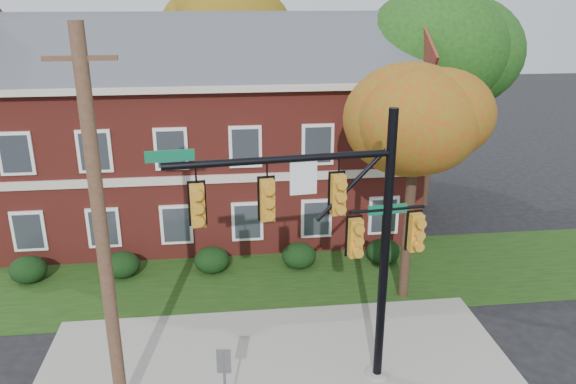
{
  "coord_description": "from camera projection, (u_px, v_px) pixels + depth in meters",
  "views": [
    {
      "loc": [
        -1.31,
        -13.59,
        10.57
      ],
      "look_at": [
        0.62,
        3.0,
        4.61
      ],
      "focal_mm": 35.0,
      "sensor_mm": 36.0,
      "label": 1
    }
  ],
  "objects": [
    {
      "name": "tree_near_right",
      "position": [
        424.0,
        118.0,
        18.35
      ],
      "size": [
        4.5,
        4.25,
        8.58
      ],
      "color": "black",
      "rests_on": "ground"
    },
    {
      "name": "tree_far_rear",
      "position": [
        232.0,
        24.0,
        31.88
      ],
      "size": [
        6.84,
        6.46,
        11.52
      ],
      "color": "black",
      "rests_on": "ground"
    },
    {
      "name": "hedge_center",
      "position": [
        212.0,
        260.0,
        22.28
      ],
      "size": [
        1.4,
        1.26,
        1.05
      ],
      "primitive_type": "ellipsoid",
      "color": "black",
      "rests_on": "ground"
    },
    {
      "name": "sidewalk",
      "position": [
        275.0,
        353.0,
        17.33
      ],
      "size": [
        14.0,
        5.0,
        0.08
      ],
      "primitive_type": "cube",
      "color": "gray",
      "rests_on": "ground"
    },
    {
      "name": "hedge_far_left",
      "position": [
        28.0,
        270.0,
        21.52
      ],
      "size": [
        1.4,
        1.26,
        1.05
      ],
      "primitive_type": "ellipsoid",
      "color": "black",
      "rests_on": "ground"
    },
    {
      "name": "traffic_signal",
      "position": [
        335.0,
        226.0,
        14.37
      ],
      "size": [
        7.07,
        1.01,
        7.91
      ],
      "rotation": [
        0.0,
        0.0,
        0.1
      ],
      "color": "gray",
      "rests_on": "ground"
    },
    {
      "name": "grass_strip",
      "position": [
        263.0,
        277.0,
        22.02
      ],
      "size": [
        30.0,
        6.0,
        0.04
      ],
      "primitive_type": "cube",
      "color": "#193811",
      "rests_on": "ground"
    },
    {
      "name": "sign_post",
      "position": [
        224.0,
        376.0,
        13.82
      ],
      "size": [
        0.35,
        0.09,
        2.42
      ],
      "rotation": [
        0.0,
        0.0,
        -0.12
      ],
      "color": "slate",
      "rests_on": "ground"
    },
    {
      "name": "apartment_building",
      "position": [
        209.0,
        121.0,
        25.7
      ],
      "size": [
        18.8,
        8.8,
        9.74
      ],
      "color": "maroon",
      "rests_on": "ground"
    },
    {
      "name": "utility_pole",
      "position": [
        102.0,
        237.0,
        13.3
      ],
      "size": [
        1.56,
        0.34,
        10.03
      ],
      "rotation": [
        0.0,
        0.0,
        0.02
      ],
      "color": "#493122",
      "rests_on": "ground"
    },
    {
      "name": "hedge_far_right",
      "position": [
        383.0,
        251.0,
        23.05
      ],
      "size": [
        1.4,
        1.26,
        1.05
      ],
      "primitive_type": "ellipsoid",
      "color": "black",
      "rests_on": "ground"
    },
    {
      "name": "hedge_left",
      "position": [
        122.0,
        265.0,
        21.9
      ],
      "size": [
        1.4,
        1.26,
        1.05
      ],
      "primitive_type": "ellipsoid",
      "color": "black",
      "rests_on": "ground"
    },
    {
      "name": "ground",
      "position": [
        279.0,
        375.0,
        16.41
      ],
      "size": [
        120.0,
        120.0,
        0.0
      ],
      "primitive_type": "plane",
      "color": "black",
      "rests_on": "ground"
    },
    {
      "name": "tree_right_rear",
      "position": [
        445.0,
        47.0,
        26.68
      ],
      "size": [
        6.3,
        5.95,
        10.62
      ],
      "color": "black",
      "rests_on": "ground"
    },
    {
      "name": "hedge_right",
      "position": [
        299.0,
        256.0,
        22.66
      ],
      "size": [
        1.4,
        1.26,
        1.05
      ],
      "primitive_type": "ellipsoid",
      "color": "black",
      "rests_on": "ground"
    }
  ]
}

